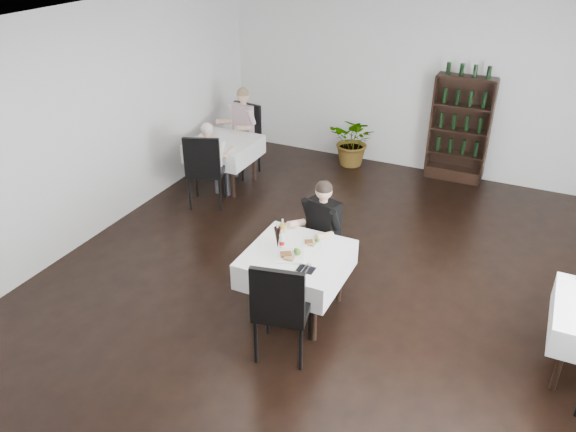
% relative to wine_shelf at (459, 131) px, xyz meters
% --- Properties ---
extents(room_shell, '(9.00, 9.00, 9.00)m').
position_rel_wine_shelf_xyz_m(room_shell, '(-0.60, -4.31, 0.65)').
color(room_shell, black).
rests_on(room_shell, ground).
extents(wine_shelf, '(0.90, 0.28, 1.75)m').
position_rel_wine_shelf_xyz_m(wine_shelf, '(0.00, 0.00, 0.00)').
color(wine_shelf, black).
rests_on(wine_shelf, ground).
extents(main_table, '(1.03, 1.03, 0.77)m').
position_rel_wine_shelf_xyz_m(main_table, '(-0.90, -4.31, -0.23)').
color(main_table, black).
rests_on(main_table, ground).
extents(left_table, '(0.98, 0.98, 0.77)m').
position_rel_wine_shelf_xyz_m(left_table, '(-3.30, -1.81, -0.23)').
color(left_table, black).
rests_on(left_table, ground).
extents(potted_tree, '(0.85, 0.75, 0.89)m').
position_rel_wine_shelf_xyz_m(potted_tree, '(-1.70, -0.16, -0.40)').
color(potted_tree, '#256020').
rests_on(potted_tree, ground).
extents(main_chair_far, '(0.52, 0.52, 0.88)m').
position_rel_wine_shelf_xyz_m(main_chair_far, '(-1.00, -3.63, -0.34)').
color(main_chair_far, black).
rests_on(main_chair_far, ground).
extents(main_chair_near, '(0.61, 0.62, 1.13)m').
position_rel_wine_shelf_xyz_m(main_chair_near, '(-0.73, -5.05, -0.20)').
color(main_chair_near, black).
rests_on(main_chair_near, ground).
extents(left_chair_far, '(0.61, 0.61, 1.16)m').
position_rel_wine_shelf_xyz_m(left_chair_far, '(-3.30, -1.20, -0.19)').
color(left_chair_far, black).
rests_on(left_chair_far, ground).
extents(left_chair_near, '(0.68, 0.68, 1.15)m').
position_rel_wine_shelf_xyz_m(left_chair_near, '(-3.16, -2.59, -0.19)').
color(left_chair_near, black).
rests_on(left_chair_near, ground).
extents(diner_main, '(0.56, 0.60, 1.32)m').
position_rel_wine_shelf_xyz_m(diner_main, '(-0.90, -3.70, -0.08)').
color(diner_main, '#42434A').
rests_on(diner_main, ground).
extents(diner_left_far, '(0.60, 0.64, 1.42)m').
position_rel_wine_shelf_xyz_m(diner_left_far, '(-3.35, -1.17, -0.02)').
color(diner_left_far, '#42434A').
rests_on(diner_left_far, ground).
extents(diner_left_near, '(0.48, 0.48, 1.26)m').
position_rel_wine_shelf_xyz_m(diner_left_near, '(-3.18, -2.37, -0.11)').
color(diner_left_near, '#42434A').
rests_on(diner_left_near, ground).
extents(plate_far, '(0.28, 0.28, 0.07)m').
position_rel_wine_shelf_xyz_m(plate_far, '(-0.82, -4.08, -0.06)').
color(plate_far, white).
rests_on(plate_far, main_table).
extents(plate_near, '(0.37, 0.37, 0.09)m').
position_rel_wine_shelf_xyz_m(plate_near, '(-0.92, -4.43, -0.06)').
color(plate_near, white).
rests_on(plate_near, main_table).
extents(pilsner_dark, '(0.07, 0.07, 0.32)m').
position_rel_wine_shelf_xyz_m(pilsner_dark, '(-1.12, -4.33, 0.05)').
color(pilsner_dark, black).
rests_on(pilsner_dark, main_table).
extents(pilsner_lager, '(0.07, 0.07, 0.31)m').
position_rel_wine_shelf_xyz_m(pilsner_lager, '(-1.11, -4.22, 0.05)').
color(pilsner_lager, gold).
rests_on(pilsner_lager, main_table).
extents(coke_bottle, '(0.06, 0.06, 0.23)m').
position_rel_wine_shelf_xyz_m(coke_bottle, '(-1.07, -4.32, 0.02)').
color(coke_bottle, silver).
rests_on(coke_bottle, main_table).
extents(napkin_cutlery, '(0.17, 0.19, 0.02)m').
position_rel_wine_shelf_xyz_m(napkin_cutlery, '(-0.68, -4.57, -0.07)').
color(napkin_cutlery, black).
rests_on(napkin_cutlery, main_table).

